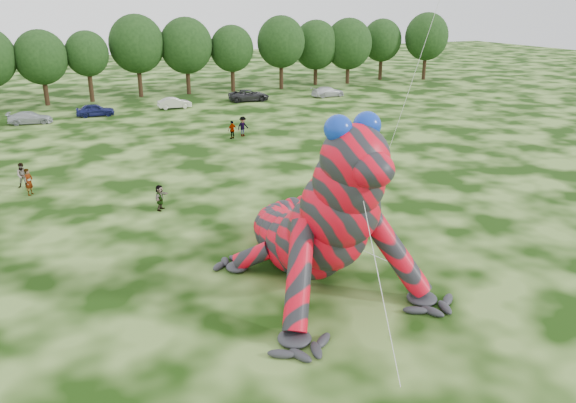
{
  "coord_description": "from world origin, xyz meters",
  "views": [
    {
      "loc": [
        -5.93,
        -17.56,
        12.41
      ],
      "look_at": [
        3.66,
        3.42,
        4.0
      ],
      "focal_mm": 35.0,
      "sensor_mm": 36.0,
      "label": 1
    }
  ],
  "objects_px": {
    "inflatable_gecko": "(300,188)",
    "car_6": "(249,95)",
    "car_7": "(328,92)",
    "spectator_0": "(29,182)",
    "car_4": "(95,110)",
    "spectator_5": "(160,198)",
    "tree_11": "(187,56)",
    "car_3": "(30,118)",
    "tree_9": "(88,67)",
    "spectator_3": "(232,130)",
    "tree_10": "(138,56)",
    "tree_17": "(426,46)",
    "car_5": "(174,103)",
    "spectator_1": "(23,175)",
    "tree_8": "(42,68)",
    "tree_14": "(316,53)",
    "tree_13": "(281,53)",
    "spectator_2": "(243,126)",
    "tree_16": "(381,49)",
    "tree_15": "(348,51)",
    "tree_12": "(232,59)"
  },
  "relations": [
    {
      "from": "spectator_2",
      "to": "tree_10",
      "type": "bearing_deg",
      "value": 82.45
    },
    {
      "from": "car_5",
      "to": "car_6",
      "type": "relative_size",
      "value": 0.76
    },
    {
      "from": "car_4",
      "to": "tree_14",
      "type": "bearing_deg",
      "value": -67.65
    },
    {
      "from": "tree_17",
      "to": "car_3",
      "type": "xyz_separation_m",
      "value": [
        -58.31,
        -10.48,
        -4.52
      ]
    },
    {
      "from": "car_4",
      "to": "spectator_5",
      "type": "height_order",
      "value": "spectator_5"
    },
    {
      "from": "car_3",
      "to": "spectator_0",
      "type": "bearing_deg",
      "value": -173.2
    },
    {
      "from": "tree_10",
      "to": "car_5",
      "type": "distance_m",
      "value": 11.31
    },
    {
      "from": "tree_8",
      "to": "car_6",
      "type": "xyz_separation_m",
      "value": [
        23.45,
        -7.5,
        -3.76
      ]
    },
    {
      "from": "car_5",
      "to": "spectator_1",
      "type": "height_order",
      "value": "spectator_1"
    },
    {
      "from": "tree_15",
      "to": "car_3",
      "type": "relative_size",
      "value": 2.21
    },
    {
      "from": "tree_12",
      "to": "spectator_5",
      "type": "xyz_separation_m",
      "value": [
        -19.6,
        -42.42,
        -3.68
      ]
    },
    {
      "from": "tree_11",
      "to": "car_5",
      "type": "distance_m",
      "value": 11.55
    },
    {
      "from": "tree_9",
      "to": "spectator_3",
      "type": "bearing_deg",
      "value": -69.9
    },
    {
      "from": "tree_13",
      "to": "tree_14",
      "type": "height_order",
      "value": "tree_13"
    },
    {
      "from": "spectator_2",
      "to": "tree_11",
      "type": "bearing_deg",
      "value": 68.88
    },
    {
      "from": "tree_10",
      "to": "tree_16",
      "type": "xyz_separation_m",
      "value": [
        38.05,
        0.79,
        -0.57
      ]
    },
    {
      "from": "car_7",
      "to": "spectator_1",
      "type": "bearing_deg",
      "value": 119.16
    },
    {
      "from": "tree_17",
      "to": "car_4",
      "type": "relative_size",
      "value": 2.52
    },
    {
      "from": "tree_9",
      "to": "car_6",
      "type": "bearing_deg",
      "value": -23.38
    },
    {
      "from": "car_4",
      "to": "spectator_5",
      "type": "distance_m",
      "value": 32.15
    },
    {
      "from": "tree_10",
      "to": "spectator_2",
      "type": "xyz_separation_m",
      "value": [
        4.48,
        -26.89,
        -4.31
      ]
    },
    {
      "from": "spectator_1",
      "to": "car_3",
      "type": "bearing_deg",
      "value": 94.79
    },
    {
      "from": "spectator_5",
      "to": "tree_17",
      "type": "bearing_deg",
      "value": -14.4
    },
    {
      "from": "tree_9",
      "to": "car_4",
      "type": "xyz_separation_m",
      "value": [
        -0.76,
        -9.87,
        -3.64
      ]
    },
    {
      "from": "tree_17",
      "to": "car_6",
      "type": "xyz_separation_m",
      "value": [
        -32.71,
        -7.17,
        -4.43
      ]
    },
    {
      "from": "tree_16",
      "to": "tree_17",
      "type": "distance_m",
      "value": 7.06
    },
    {
      "from": "car_4",
      "to": "car_7",
      "type": "xyz_separation_m",
      "value": [
        29.63,
        0.74,
        -0.04
      ]
    },
    {
      "from": "tree_16",
      "to": "car_5",
      "type": "bearing_deg",
      "value": -163.14
    },
    {
      "from": "car_4",
      "to": "tree_16",
      "type": "bearing_deg",
      "value": -71.62
    },
    {
      "from": "tree_9",
      "to": "spectator_2",
      "type": "bearing_deg",
      "value": -67.14
    },
    {
      "from": "inflatable_gecko",
      "to": "tree_8",
      "type": "height_order",
      "value": "tree_8"
    },
    {
      "from": "inflatable_gecko",
      "to": "tree_14",
      "type": "distance_m",
      "value": 61.45
    },
    {
      "from": "tree_8",
      "to": "spectator_5",
      "type": "xyz_separation_m",
      "value": [
        4.63,
        -41.66,
        -3.66
      ]
    },
    {
      "from": "car_7",
      "to": "spectator_2",
      "type": "bearing_deg",
      "value": 128.09
    },
    {
      "from": "tree_10",
      "to": "car_6",
      "type": "xyz_separation_m",
      "value": [
        11.84,
        -9.09,
        -4.54
      ]
    },
    {
      "from": "car_7",
      "to": "spectator_0",
      "type": "height_order",
      "value": "spectator_0"
    },
    {
      "from": "tree_9",
      "to": "spectator_5",
      "type": "relative_size",
      "value": 5.38
    },
    {
      "from": "car_7",
      "to": "tree_12",
      "type": "bearing_deg",
      "value": 41.79
    },
    {
      "from": "tree_14",
      "to": "tree_13",
      "type": "bearing_deg",
      "value": -165.85
    },
    {
      "from": "car_4",
      "to": "car_6",
      "type": "height_order",
      "value": "car_6"
    },
    {
      "from": "inflatable_gecko",
      "to": "tree_13",
      "type": "height_order",
      "value": "tree_13"
    },
    {
      "from": "car_3",
      "to": "spectator_2",
      "type": "height_order",
      "value": "spectator_2"
    },
    {
      "from": "tree_13",
      "to": "spectator_3",
      "type": "distance_m",
      "value": 31.03
    },
    {
      "from": "tree_11",
      "to": "spectator_1",
      "type": "bearing_deg",
      "value": -121.26
    },
    {
      "from": "tree_16",
      "to": "car_4",
      "type": "distance_m",
      "value": 46.86
    },
    {
      "from": "inflatable_gecko",
      "to": "car_6",
      "type": "height_order",
      "value": "inflatable_gecko"
    },
    {
      "from": "tree_11",
      "to": "car_3",
      "type": "bearing_deg",
      "value": -149.19
    },
    {
      "from": "spectator_5",
      "to": "car_6",
      "type": "bearing_deg",
      "value": 8.02
    },
    {
      "from": "tree_9",
      "to": "car_4",
      "type": "relative_size",
      "value": 2.13
    },
    {
      "from": "tree_16",
      "to": "tree_10",
      "type": "bearing_deg",
      "value": -178.8
    }
  ]
}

